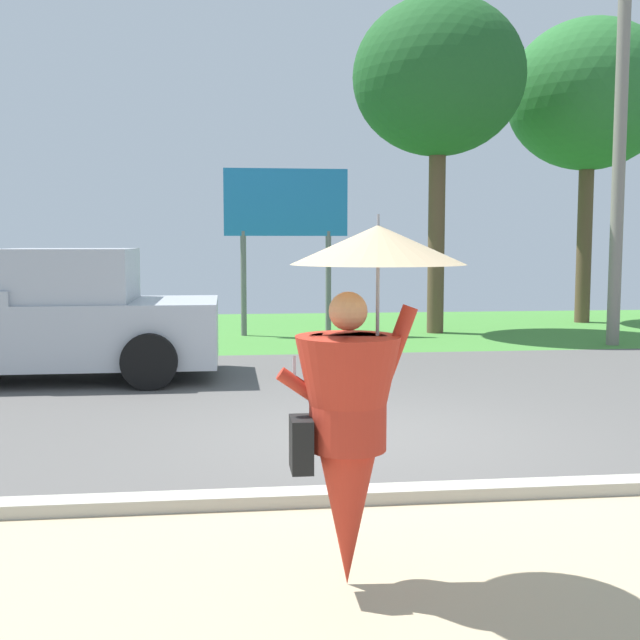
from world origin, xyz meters
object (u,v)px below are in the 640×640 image
object	(u,v)px
monk_pedestrian	(355,398)
utility_pole	(620,133)
tree_center_back	(589,96)
pickup_truck	(37,319)
tree_left_far	(439,79)
roadside_billboard	(286,214)

from	to	relation	value
monk_pedestrian	utility_pole	xyz separation A→B (m)	(6.67, 10.05, 2.91)
utility_pole	tree_center_back	size ratio (longest dim) A/B	1.05
monk_pedestrian	tree_center_back	size ratio (longest dim) A/B	0.29
monk_pedestrian	tree_center_back	xyz separation A→B (m)	(7.99, 14.24, 4.36)
monk_pedestrian	pickup_truck	bearing A→B (deg)	104.81
tree_left_far	utility_pole	bearing A→B (deg)	-40.11
monk_pedestrian	tree_left_far	size ratio (longest dim) A/B	0.30
monk_pedestrian	utility_pole	world-z (taller)	utility_pole
monk_pedestrian	utility_pole	size ratio (longest dim) A/B	0.28
tree_left_far	pickup_truck	bearing A→B (deg)	-144.86
utility_pole	tree_left_far	distance (m)	4.00
pickup_truck	utility_pole	size ratio (longest dim) A/B	0.68
tree_left_far	tree_center_back	size ratio (longest dim) A/B	0.98
utility_pole	roadside_billboard	distance (m)	6.72
roadside_billboard	tree_left_far	bearing A→B (deg)	0.84
pickup_truck	tree_center_back	xyz separation A→B (m)	(11.41, 6.86, 4.58)
tree_left_far	tree_center_back	bearing A→B (deg)	23.02
pickup_truck	utility_pole	xyz separation A→B (m)	(10.09, 2.67, 3.14)
pickup_truck	utility_pole	distance (m)	10.90
monk_pedestrian	roadside_billboard	distance (m)	12.51
monk_pedestrian	pickup_truck	distance (m)	8.13
roadside_billboard	tree_center_back	world-z (taller)	tree_center_back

